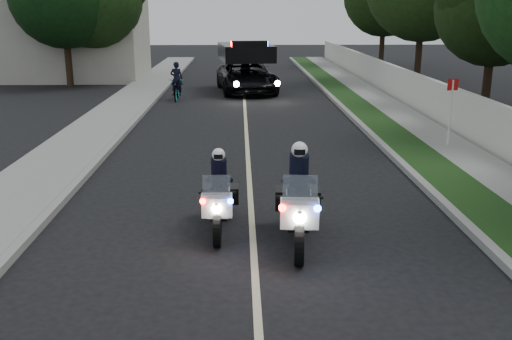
{
  "coord_description": "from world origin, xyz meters",
  "views": [
    {
      "loc": [
        -0.23,
        -9.6,
        4.07
      ],
      "look_at": [
        0.09,
        1.44,
        1.0
      ],
      "focal_mm": 40.72,
      "sensor_mm": 36.0,
      "label": 1
    }
  ],
  "objects": [
    {
      "name": "ground",
      "position": [
        0.0,
        0.0,
        0.0
      ],
      "size": [
        120.0,
        120.0,
        0.0
      ],
      "primitive_type": "plane",
      "color": "black",
      "rests_on": "ground"
    },
    {
      "name": "curb_right",
      "position": [
        4.1,
        10.0,
        0.07
      ],
      "size": [
        0.2,
        60.0,
        0.15
      ],
      "primitive_type": "cube",
      "color": "gray",
      "rests_on": "ground"
    },
    {
      "name": "grass_verge",
      "position": [
        4.8,
        10.0,
        0.08
      ],
      "size": [
        1.2,
        60.0,
        0.16
      ],
      "primitive_type": "cube",
      "color": "#193814",
      "rests_on": "ground"
    },
    {
      "name": "sidewalk_right",
      "position": [
        6.1,
        10.0,
        0.08
      ],
      "size": [
        1.4,
        60.0,
        0.16
      ],
      "primitive_type": "cube",
      "color": "gray",
      "rests_on": "ground"
    },
    {
      "name": "property_wall",
      "position": [
        7.1,
        10.0,
        0.75
      ],
      "size": [
        0.22,
        60.0,
        1.5
      ],
      "primitive_type": "cube",
      "color": "beige",
      "rests_on": "ground"
    },
    {
      "name": "curb_left",
      "position": [
        -4.1,
        10.0,
        0.07
      ],
      "size": [
        0.2,
        60.0,
        0.15
      ],
      "primitive_type": "cube",
      "color": "gray",
      "rests_on": "ground"
    },
    {
      "name": "sidewalk_left",
      "position": [
        -5.2,
        10.0,
        0.08
      ],
      "size": [
        2.0,
        60.0,
        0.16
      ],
      "primitive_type": "cube",
      "color": "gray",
      "rests_on": "ground"
    },
    {
      "name": "building_far",
      "position": [
        -10.0,
        26.0,
        3.5
      ],
      "size": [
        8.0,
        6.0,
        7.0
      ],
      "primitive_type": "cube",
      "color": "#A8A396",
      "rests_on": "ground"
    },
    {
      "name": "lane_marking",
      "position": [
        0.0,
        10.0,
        0.0
      ],
      "size": [
        0.12,
        50.0,
        0.01
      ],
      "primitive_type": "cube",
      "color": "#BFB78C",
      "rests_on": "ground"
    },
    {
      "name": "police_moto_left",
      "position": [
        -0.63,
        0.78,
        0.0
      ],
      "size": [
        0.67,
        1.87,
        1.58
      ],
      "primitive_type": null,
      "rotation": [
        0.0,
        0.0,
        -0.01
      ],
      "color": "silver",
      "rests_on": "ground"
    },
    {
      "name": "police_moto_right",
      "position": [
        0.81,
        0.1,
        0.0
      ],
      "size": [
        0.94,
        2.23,
        1.84
      ],
      "primitive_type": null,
      "rotation": [
        0.0,
        0.0,
        -0.08
      ],
      "color": "silver",
      "rests_on": "ground"
    },
    {
      "name": "police_suv",
      "position": [
        0.14,
        19.83,
        0.0
      ],
      "size": [
        3.31,
        6.01,
        2.79
      ],
      "primitive_type": "imported",
      "rotation": [
        0.0,
        0.0,
        0.12
      ],
      "color": "black",
      "rests_on": "ground"
    },
    {
      "name": "bicycle",
      "position": [
        -3.12,
        17.3,
        0.0
      ],
      "size": [
        0.7,
        1.93,
        1.0
      ],
      "primitive_type": "imported",
      "rotation": [
        0.0,
        0.0,
        0.02
      ],
      "color": "black",
      "rests_on": "ground"
    },
    {
      "name": "cyclist",
      "position": [
        -3.12,
        17.3,
        0.0
      ],
      "size": [
        0.58,
        0.41,
        1.55
      ],
      "primitive_type": "imported",
      "rotation": [
        0.0,
        0.0,
        3.07
      ],
      "color": "black",
      "rests_on": "ground"
    },
    {
      "name": "sign_post",
      "position": [
        6.0,
        7.17,
        0.0
      ],
      "size": [
        0.38,
        0.38,
        2.18
      ],
      "primitive_type": null,
      "rotation": [
        0.0,
        0.0,
        0.13
      ],
      "color": "red",
      "rests_on": "ground"
    },
    {
      "name": "tree_right_c",
      "position": [
        10.23,
        14.68,
        0.0
      ],
      "size": [
        5.59,
        5.59,
        8.03
      ],
      "primitive_type": null,
      "rotation": [
        0.0,
        0.0,
        -0.18
      ],
      "color": "black",
      "rests_on": "ground"
    },
    {
      "name": "tree_right_d",
      "position": [
        9.82,
        23.14,
        0.0
      ],
      "size": [
        6.71,
        6.71,
        10.56
      ],
      "primitive_type": null,
      "rotation": [
        0.0,
        0.0,
        -0.06
      ],
      "color": "#224015",
      "rests_on": "ground"
    },
    {
      "name": "tree_right_e",
      "position": [
        10.14,
        33.08,
        0.0
      ],
      "size": [
        7.69,
        7.69,
        9.8
      ],
      "primitive_type": null,
      "rotation": [
        0.0,
        0.0,
        -0.4
      ],
      "color": "#1A3410",
      "rests_on": "ground"
    },
    {
      "name": "tree_left_near",
      "position": [
        -8.12,
        23.27,
        0.0
      ],
      "size": [
        7.06,
        7.06,
        9.1
      ],
      "primitive_type": null,
      "rotation": [
        0.0,
        0.0,
        -0.37
      ],
      "color": "#1A3913",
      "rests_on": "ground"
    },
    {
      "name": "tree_left_far",
      "position": [
        -9.42,
        22.34,
        0.0
      ],
      "size": [
        5.91,
        5.91,
        9.32
      ],
      "primitive_type": null,
      "rotation": [
        0.0,
        0.0,
        0.06
      ],
      "color": "black",
      "rests_on": "ground"
    }
  ]
}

